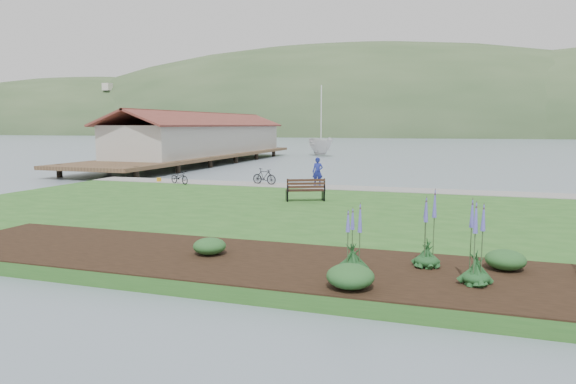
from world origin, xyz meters
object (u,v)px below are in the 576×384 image
Objects in this scene: park_bench at (306,189)px; bicycle_a at (180,177)px; sailboat at (321,156)px; person at (318,169)px.

park_bench reaches higher than bicycle_a.
bicycle_a is 0.06× the size of sailboat.
bicycle_a is (-8.51, -1.39, -0.60)m from person.
bicycle_a is (-9.49, 4.56, -0.14)m from park_bench.
park_bench is 0.07× the size of sailboat.
sailboat is at bearing 101.56° from person.
sailboat is at bearing 23.57° from bicycle_a.
park_bench is 10.53m from bicycle_a.
bicycle_a is at bearing 130.25° from park_bench.
person is (-0.98, 5.95, 0.45)m from park_bench.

